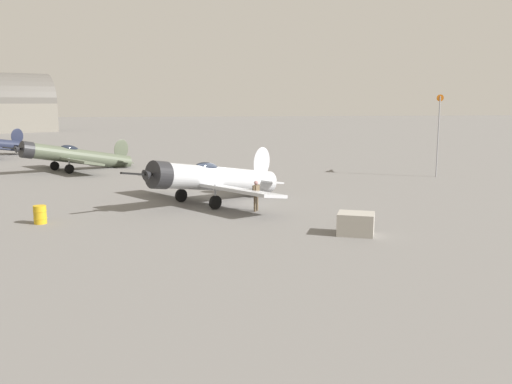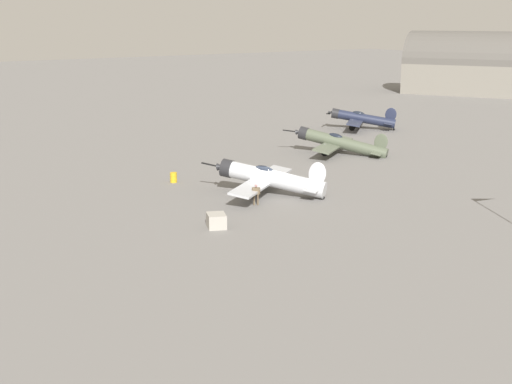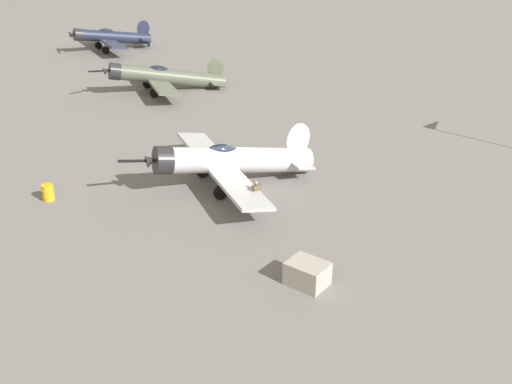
{
  "view_description": "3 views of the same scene",
  "coord_description": "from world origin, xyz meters",
  "px_view_note": "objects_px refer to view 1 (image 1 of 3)",
  "views": [
    {
      "loc": [
        -2.75,
        -32.84,
        6.11
      ],
      "look_at": [
        1.86,
        -3.2,
        1.1
      ],
      "focal_mm": 37.91,
      "sensor_mm": 36.0,
      "label": 1
    },
    {
      "loc": [
        50.29,
        -36.93,
        15.25
      ],
      "look_at": [
        1.86,
        -3.2,
        1.1
      ],
      "focal_mm": 52.26,
      "sensor_mm": 36.0,
      "label": 2
    },
    {
      "loc": [
        8.64,
        -30.7,
        14.38
      ],
      "look_at": [
        1.86,
        -3.2,
        1.1
      ],
      "focal_mm": 42.18,
      "sensor_mm": 36.0,
      "label": 3
    }
  ],
  "objects_px": {
    "ground_crew_mechanic": "(256,193)",
    "fuel_drum": "(40,215)",
    "airplane_foreground": "(212,179)",
    "airplane_mid_apron": "(75,156)",
    "windsock_mast": "(439,102)",
    "equipment_crate": "(356,224)"
  },
  "relations": [
    {
      "from": "fuel_drum",
      "to": "windsock_mast",
      "type": "bearing_deg",
      "value": 26.31
    },
    {
      "from": "airplane_mid_apron",
      "to": "windsock_mast",
      "type": "height_order",
      "value": "windsock_mast"
    },
    {
      "from": "windsock_mast",
      "to": "airplane_mid_apron",
      "type": "bearing_deg",
      "value": 165.53
    },
    {
      "from": "airplane_mid_apron",
      "to": "airplane_foreground",
      "type": "bearing_deg",
      "value": 88.04
    },
    {
      "from": "airplane_foreground",
      "to": "ground_crew_mechanic",
      "type": "relative_size",
      "value": 6.14
    },
    {
      "from": "ground_crew_mechanic",
      "to": "equipment_crate",
      "type": "relative_size",
      "value": 0.85
    },
    {
      "from": "airplane_foreground",
      "to": "windsock_mast",
      "type": "relative_size",
      "value": 1.59
    },
    {
      "from": "ground_crew_mechanic",
      "to": "fuel_drum",
      "type": "height_order",
      "value": "ground_crew_mechanic"
    },
    {
      "from": "ground_crew_mechanic",
      "to": "airplane_foreground",
      "type": "bearing_deg",
      "value": -17.39
    },
    {
      "from": "ground_crew_mechanic",
      "to": "windsock_mast",
      "type": "xyz_separation_m",
      "value": [
        17.28,
        12.69,
        5.1
      ]
    },
    {
      "from": "airplane_foreground",
      "to": "fuel_drum",
      "type": "height_order",
      "value": "airplane_foreground"
    },
    {
      "from": "airplane_foreground",
      "to": "fuel_drum",
      "type": "distance_m",
      "value": 10.11
    },
    {
      "from": "airplane_mid_apron",
      "to": "windsock_mast",
      "type": "relative_size",
      "value": 1.47
    },
    {
      "from": "airplane_foreground",
      "to": "fuel_drum",
      "type": "relative_size",
      "value": 11.45
    },
    {
      "from": "equipment_crate",
      "to": "windsock_mast",
      "type": "height_order",
      "value": "windsock_mast"
    },
    {
      "from": "equipment_crate",
      "to": "airplane_mid_apron",
      "type": "bearing_deg",
      "value": 122.49
    },
    {
      "from": "airplane_foreground",
      "to": "ground_crew_mechanic",
      "type": "xyz_separation_m",
      "value": [
        2.27,
        -2.91,
        -0.44
      ]
    },
    {
      "from": "airplane_mid_apron",
      "to": "ground_crew_mechanic",
      "type": "xyz_separation_m",
      "value": [
        13.27,
        -20.57,
        -0.26
      ]
    },
    {
      "from": "fuel_drum",
      "to": "windsock_mast",
      "type": "relative_size",
      "value": 0.14
    },
    {
      "from": "airplane_mid_apron",
      "to": "fuel_drum",
      "type": "xyz_separation_m",
      "value": [
        1.94,
        -22.02,
        -0.84
      ]
    },
    {
      "from": "equipment_crate",
      "to": "fuel_drum",
      "type": "xyz_separation_m",
      "value": [
        -15.07,
        4.69,
        -0.05
      ]
    },
    {
      "from": "airplane_foreground",
      "to": "equipment_crate",
      "type": "relative_size",
      "value": 5.24
    }
  ]
}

